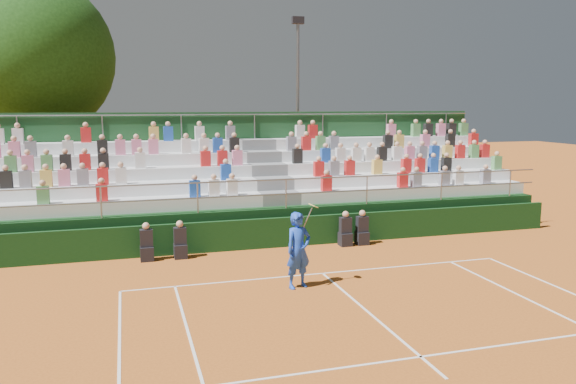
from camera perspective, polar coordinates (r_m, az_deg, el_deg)
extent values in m
plane|color=#B95D1E|center=(16.03, 3.55, -8.27)|extent=(90.00, 90.00, 0.00)
cube|color=white|center=(16.02, 3.55, -8.25)|extent=(11.00, 0.06, 0.01)
cube|color=white|center=(13.23, 8.35, -12.14)|extent=(0.06, 6.40, 0.01)
cube|color=white|center=(11.36, 13.34, -15.98)|extent=(8.22, 0.06, 0.01)
cube|color=black|center=(18.83, 0.26, -4.05)|extent=(20.00, 0.15, 1.00)
cube|color=black|center=(17.73, -14.13, -6.09)|extent=(0.40, 0.40, 0.44)
cube|color=black|center=(17.62, -14.19, -4.58)|extent=(0.38, 0.25, 0.55)
sphere|color=tan|center=(17.53, -14.24, -3.37)|extent=(0.22, 0.22, 0.22)
cube|color=black|center=(17.79, -10.86, -5.92)|extent=(0.40, 0.40, 0.44)
cube|color=black|center=(17.67, -10.91, -4.42)|extent=(0.38, 0.25, 0.55)
sphere|color=tan|center=(17.59, -10.95, -3.21)|extent=(0.22, 0.22, 0.22)
cube|color=black|center=(19.06, 5.83, -4.80)|extent=(0.40, 0.40, 0.44)
cube|color=black|center=(18.95, 5.86, -3.39)|extent=(0.38, 0.25, 0.55)
sphere|color=tan|center=(18.88, 5.88, -2.26)|extent=(0.22, 0.22, 0.22)
cube|color=black|center=(19.29, 7.51, -4.66)|extent=(0.40, 0.40, 0.44)
cube|color=black|center=(19.19, 7.54, -3.27)|extent=(0.38, 0.25, 0.55)
sphere|color=tan|center=(19.11, 7.57, -2.15)|extent=(0.22, 0.22, 0.22)
cube|color=black|center=(21.73, -2.07, -2.01)|extent=(20.00, 5.20, 1.20)
cube|color=silver|center=(19.30, -16.41, -1.34)|extent=(9.30, 0.85, 0.42)
cube|color=silver|center=(22.01, 12.65, 0.05)|extent=(9.30, 0.85, 0.42)
cube|color=slate|center=(20.00, -0.90, -0.62)|extent=(1.40, 0.85, 0.42)
cube|color=silver|center=(20.07, -16.46, 0.26)|extent=(9.30, 0.85, 0.42)
cube|color=silver|center=(22.69, 11.66, 1.42)|extent=(9.30, 0.85, 0.42)
cube|color=slate|center=(20.74, -1.53, 0.90)|extent=(1.40, 0.85, 0.42)
cube|color=silver|center=(20.86, -16.51, 1.74)|extent=(9.30, 0.85, 0.42)
cube|color=silver|center=(23.39, 10.72, 2.71)|extent=(9.30, 0.85, 0.42)
cube|color=slate|center=(21.50, -2.11, 2.32)|extent=(1.40, 0.85, 0.42)
cube|color=silver|center=(21.66, -16.56, 3.12)|extent=(9.30, 0.85, 0.42)
cube|color=silver|center=(24.10, 9.83, 3.92)|extent=(9.30, 0.85, 0.42)
cube|color=slate|center=(22.28, -2.65, 3.63)|extent=(1.40, 0.85, 0.42)
cube|color=silver|center=(22.47, -16.61, 4.39)|extent=(9.30, 0.85, 0.42)
cube|color=silver|center=(24.83, 9.00, 5.06)|extent=(9.30, 0.85, 0.42)
cube|color=slate|center=(23.07, -3.16, 4.86)|extent=(1.40, 0.85, 0.42)
cube|color=#194221|center=(23.66, -3.43, 2.80)|extent=(20.00, 0.12, 4.40)
cylinder|color=gray|center=(19.04, -0.21, 1.30)|extent=(20.00, 0.05, 0.05)
cylinder|color=gray|center=(23.43, -3.43, 7.89)|extent=(20.00, 0.05, 0.05)
cube|color=#4C8C4C|center=(19.24, -23.62, -0.28)|extent=(0.36, 0.24, 0.56)
cube|color=red|center=(19.09, -18.38, -0.05)|extent=(0.36, 0.24, 0.56)
cube|color=#1E4CB2|center=(19.20, -9.45, 0.34)|extent=(0.36, 0.24, 0.56)
cube|color=silver|center=(19.29, -7.53, 0.42)|extent=(0.36, 0.24, 0.56)
cube|color=silver|center=(19.39, -5.70, 0.50)|extent=(0.36, 0.24, 0.56)
cube|color=black|center=(20.20, -26.71, 1.12)|extent=(0.36, 0.24, 0.56)
cube|color=slate|center=(20.10, -25.11, 1.20)|extent=(0.36, 0.24, 0.56)
cube|color=gold|center=(20.02, -23.35, 1.28)|extent=(0.36, 0.24, 0.56)
cube|color=pink|center=(19.96, -21.78, 1.36)|extent=(0.36, 0.24, 0.56)
cube|color=slate|center=(19.91, -20.12, 1.43)|extent=(0.36, 0.24, 0.56)
cube|color=red|center=(19.87, -18.29, 1.52)|extent=(0.36, 0.24, 0.56)
cube|color=silver|center=(19.86, -16.59, 1.59)|extent=(0.36, 0.24, 0.56)
cube|color=#1E4CB2|center=(20.15, -6.34, 2.02)|extent=(0.36, 0.24, 0.56)
cube|color=#4C8C4C|center=(20.98, -26.34, 2.57)|extent=(0.36, 0.24, 0.56)
cube|color=pink|center=(20.90, -24.91, 2.64)|extent=(0.36, 0.24, 0.56)
cube|color=#4C8C4C|center=(20.82, -23.29, 2.72)|extent=(0.36, 0.24, 0.56)
cube|color=black|center=(20.75, -21.66, 2.80)|extent=(0.36, 0.24, 0.56)
cube|color=red|center=(20.70, -19.91, 2.89)|extent=(0.36, 0.24, 0.56)
cube|color=black|center=(20.67, -18.24, 2.97)|extent=(0.36, 0.24, 0.56)
cube|color=silver|center=(20.66, -14.78, 3.12)|extent=(0.36, 0.24, 0.56)
cube|color=red|center=(20.85, -8.37, 3.37)|extent=(0.36, 0.24, 0.56)
cube|color=red|center=(20.95, -6.68, 3.43)|extent=(0.36, 0.24, 0.56)
cube|color=pink|center=(21.05, -5.17, 3.48)|extent=(0.36, 0.24, 0.56)
cube|color=pink|center=(21.78, -26.02, 3.90)|extent=(0.36, 0.24, 0.56)
cube|color=slate|center=(21.70, -24.66, 3.98)|extent=(0.36, 0.24, 0.56)
cube|color=silver|center=(21.56, -21.44, 4.15)|extent=(0.36, 0.24, 0.56)
cube|color=black|center=(21.48, -18.32, 4.30)|extent=(0.36, 0.24, 0.56)
cube|color=pink|center=(21.47, -16.66, 4.38)|extent=(0.36, 0.24, 0.56)
cube|color=pink|center=(21.47, -15.13, 4.44)|extent=(0.36, 0.24, 0.56)
cube|color=pink|center=(21.49, -13.52, 4.51)|extent=(0.36, 0.24, 0.56)
cube|color=silver|center=(21.59, -10.30, 4.63)|extent=(0.36, 0.24, 0.56)
cube|color=silver|center=(21.67, -8.53, 4.69)|extent=(0.36, 0.24, 0.56)
cube|color=#1E4CB2|center=(21.74, -7.15, 4.74)|extent=(0.36, 0.24, 0.56)
cube|color=black|center=(21.85, -5.48, 4.79)|extent=(0.36, 0.24, 0.56)
cube|color=silver|center=(22.59, -25.74, 5.14)|extent=(0.36, 0.24, 0.56)
cube|color=red|center=(22.33, -19.83, 5.47)|extent=(0.36, 0.24, 0.56)
cube|color=gold|center=(22.32, -13.47, 5.75)|extent=(0.36, 0.24, 0.56)
cube|color=#1E4CB2|center=(22.35, -12.07, 5.80)|extent=(0.36, 0.24, 0.56)
cube|color=silver|center=(22.47, -8.97, 5.91)|extent=(0.36, 0.24, 0.56)
cube|color=slate|center=(22.66, -5.88, 6.00)|extent=(0.36, 0.24, 0.56)
cube|color=red|center=(20.30, 3.92, 0.91)|extent=(0.36, 0.24, 0.56)
cube|color=red|center=(21.54, 11.56, 1.21)|extent=(0.36, 0.24, 0.56)
cube|color=slate|center=(21.81, 12.90, 1.26)|extent=(0.36, 0.24, 0.56)
cube|color=slate|center=(22.43, 15.62, 1.37)|extent=(0.36, 0.24, 0.56)
cube|color=silver|center=(22.75, 16.90, 1.41)|extent=(0.36, 0.24, 0.56)
cube|color=slate|center=(23.44, 19.42, 1.50)|extent=(0.36, 0.24, 0.56)
cube|color=red|center=(21.04, 3.14, 2.35)|extent=(0.36, 0.24, 0.56)
cube|color=slate|center=(21.25, 4.69, 2.40)|extent=(0.36, 0.24, 0.56)
cube|color=red|center=(21.48, 6.27, 2.45)|extent=(0.36, 0.24, 0.56)
cube|color=gold|center=(21.95, 9.03, 2.53)|extent=(0.36, 0.24, 0.56)
cube|color=red|center=(22.50, 11.91, 2.61)|extent=(0.36, 0.24, 0.56)
cube|color=red|center=(22.79, 13.25, 2.64)|extent=(0.36, 0.24, 0.56)
cube|color=#1E4CB2|center=(23.09, 14.52, 2.67)|extent=(0.36, 0.24, 0.56)
cube|color=black|center=(23.40, 15.78, 2.70)|extent=(0.36, 0.24, 0.56)
cube|color=#4C8C4C|center=(24.73, 20.42, 2.80)|extent=(0.36, 0.24, 0.56)
cube|color=black|center=(21.62, 0.96, 3.66)|extent=(0.36, 0.24, 0.56)
cube|color=#1E4CB2|center=(21.99, 3.82, 3.74)|extent=(0.36, 0.24, 0.56)
cube|color=silver|center=(22.21, 5.34, 3.77)|extent=(0.36, 0.24, 0.56)
cube|color=silver|center=(22.46, 6.92, 3.80)|extent=(0.36, 0.24, 0.56)
cube|color=silver|center=(22.69, 8.25, 3.83)|extent=(0.36, 0.24, 0.56)
cube|color=black|center=(22.93, 9.52, 3.85)|extent=(0.36, 0.24, 0.56)
cube|color=silver|center=(23.22, 10.99, 3.87)|extent=(0.36, 0.24, 0.56)
cube|color=pink|center=(23.49, 12.25, 3.89)|extent=(0.36, 0.24, 0.56)
cube|color=slate|center=(23.76, 13.44, 3.90)|extent=(0.36, 0.24, 0.56)
cube|color=#1E4CB2|center=(24.05, 14.65, 3.92)|extent=(0.36, 0.24, 0.56)
cube|color=gold|center=(24.37, 15.88, 3.93)|extent=(0.36, 0.24, 0.56)
cube|color=red|center=(24.70, 17.08, 3.94)|extent=(0.36, 0.24, 0.56)
cube|color=#4C8C4C|center=(25.07, 18.36, 3.95)|extent=(0.36, 0.24, 0.56)
cube|color=red|center=(25.37, 19.33, 3.95)|extent=(0.36, 0.24, 0.56)
cube|color=slate|center=(22.40, 0.35, 4.93)|extent=(0.36, 0.24, 0.56)
cube|color=red|center=(22.58, 1.86, 4.96)|extent=(0.36, 0.24, 0.56)
cube|color=#4C8C4C|center=(22.78, 3.32, 4.98)|extent=(0.36, 0.24, 0.56)
cube|color=slate|center=(22.98, 4.68, 5.00)|extent=(0.36, 0.24, 0.56)
cube|color=black|center=(23.95, 10.10, 5.06)|extent=(0.36, 0.24, 0.56)
cube|color=gold|center=(24.18, 11.22, 5.06)|extent=(0.36, 0.24, 0.56)
cube|color=pink|center=(24.77, 13.74, 5.07)|extent=(0.36, 0.24, 0.56)
cube|color=black|center=(25.40, 16.15, 5.06)|extent=(0.36, 0.24, 0.56)
cube|color=red|center=(26.04, 18.31, 5.05)|extent=(0.36, 0.24, 0.56)
cube|color=silver|center=(23.37, 1.22, 6.13)|extent=(0.36, 0.24, 0.56)
cube|color=red|center=(23.54, 2.53, 6.15)|extent=(0.36, 0.24, 0.56)
cube|color=pink|center=(24.93, 10.43, 6.17)|extent=(0.36, 0.24, 0.56)
cube|color=#4C8C4C|center=(25.49, 12.84, 6.15)|extent=(0.36, 0.24, 0.56)
cube|color=black|center=(25.79, 14.04, 6.14)|extent=(0.36, 0.24, 0.56)
cube|color=pink|center=(26.12, 15.26, 6.12)|extent=(0.36, 0.24, 0.56)
cube|color=black|center=(26.40, 16.26, 6.11)|extent=(0.36, 0.24, 0.56)
cube|color=#4C8C4C|center=(26.74, 17.38, 6.09)|extent=(0.36, 0.24, 0.56)
imported|color=blue|center=(14.57, 1.07, -5.94)|extent=(0.84, 0.67, 2.00)
cylinder|color=gray|center=(14.45, 2.02, -2.60)|extent=(0.26, 0.03, 0.51)
cylinder|color=#E5D866|center=(14.44, 2.59, -1.39)|extent=(0.26, 0.28, 0.14)
cylinder|color=#392414|center=(27.56, -24.00, 2.43)|extent=(0.50, 0.50, 3.94)
sphere|color=#15390F|center=(27.49, -24.66, 12.41)|extent=(7.08, 7.08, 7.08)
cylinder|color=gray|center=(28.74, 0.99, 8.15)|extent=(0.16, 0.16, 8.64)
cube|color=black|center=(29.02, 1.01, 17.05)|extent=(0.60, 0.25, 0.35)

